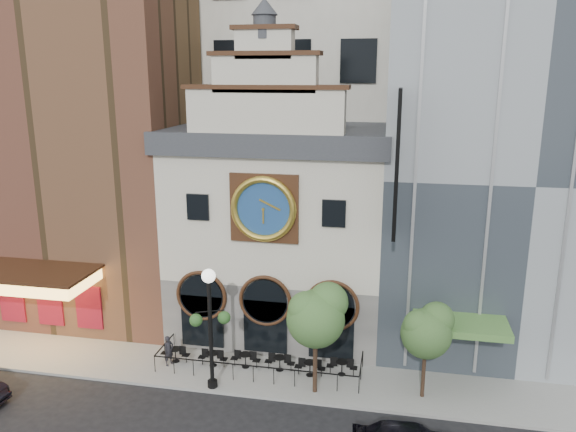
# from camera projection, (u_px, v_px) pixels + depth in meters

# --- Properties ---
(ground) EXTENTS (120.00, 120.00, 0.00)m
(ground) POSITION_uv_depth(u_px,v_px,m) (247.00, 398.00, 27.22)
(ground) COLOR black
(ground) RESTS_ON ground
(sidewalk) EXTENTS (44.00, 5.00, 0.15)m
(sidewalk) POSITION_uv_depth(u_px,v_px,m) (260.00, 370.00, 29.58)
(sidewalk) COLOR gray
(sidewalk) RESTS_ON ground
(clock_building) EXTENTS (12.60, 8.78, 18.65)m
(clock_building) POSITION_uv_depth(u_px,v_px,m) (280.00, 224.00, 33.00)
(clock_building) COLOR #605E5B
(clock_building) RESTS_ON ground
(theater_building) EXTENTS (14.00, 15.60, 25.00)m
(theater_building) POSITION_uv_depth(u_px,v_px,m) (89.00, 116.00, 36.01)
(theater_building) COLOR brown
(theater_building) RESTS_ON ground
(retail_building) EXTENTS (14.00, 14.40, 20.00)m
(retail_building) POSITION_uv_depth(u_px,v_px,m) (512.00, 167.00, 31.76)
(retail_building) COLOR gray
(retail_building) RESTS_ON ground
(office_tower) EXTENTS (20.00, 16.00, 40.00)m
(office_tower) POSITION_uv_depth(u_px,v_px,m) (314.00, 7.00, 41.28)
(office_tower) COLOR silver
(office_tower) RESTS_ON ground
(cafe_railing) EXTENTS (10.60, 2.60, 0.90)m
(cafe_railing) POSITION_uv_depth(u_px,v_px,m) (260.00, 361.00, 29.45)
(cafe_railing) COLOR black
(cafe_railing) RESTS_ON sidewalk
(bistro_0) EXTENTS (1.58, 0.68, 0.90)m
(bistro_0) POSITION_uv_depth(u_px,v_px,m) (175.00, 354.00, 30.24)
(bistro_0) COLOR black
(bistro_0) RESTS_ON sidewalk
(bistro_1) EXTENTS (1.58, 0.68, 0.90)m
(bistro_1) POSITION_uv_depth(u_px,v_px,m) (213.00, 358.00, 29.81)
(bistro_1) COLOR black
(bistro_1) RESTS_ON sidewalk
(bistro_2) EXTENTS (1.58, 0.68, 0.90)m
(bistro_2) POSITION_uv_depth(u_px,v_px,m) (245.00, 359.00, 29.67)
(bistro_2) COLOR black
(bistro_2) RESTS_ON sidewalk
(bistro_3) EXTENTS (1.58, 0.68, 0.90)m
(bistro_3) POSITION_uv_depth(u_px,v_px,m) (280.00, 362.00, 29.36)
(bistro_3) COLOR black
(bistro_3) RESTS_ON sidewalk
(bistro_4) EXTENTS (1.58, 0.68, 0.90)m
(bistro_4) POSITION_uv_depth(u_px,v_px,m) (310.00, 367.00, 28.85)
(bistro_4) COLOR black
(bistro_4) RESTS_ON sidewalk
(bistro_5) EXTENTS (1.58, 0.68, 0.90)m
(bistro_5) POSITION_uv_depth(u_px,v_px,m) (342.00, 367.00, 28.91)
(bistro_5) COLOR black
(bistro_5) RESTS_ON sidewalk
(pedestrian) EXTENTS (0.61, 0.71, 1.64)m
(pedestrian) POSITION_uv_depth(u_px,v_px,m) (169.00, 351.00, 29.83)
(pedestrian) COLOR black
(pedestrian) RESTS_ON sidewalk
(lamppost) EXTENTS (1.87, 1.17, 6.19)m
(lamppost) POSITION_uv_depth(u_px,v_px,m) (210.00, 316.00, 26.97)
(lamppost) COLOR black
(lamppost) RESTS_ON sidewalk
(tree_left) EXTENTS (2.90, 2.79, 5.58)m
(tree_left) POSITION_uv_depth(u_px,v_px,m) (317.00, 314.00, 26.52)
(tree_left) COLOR #382619
(tree_left) RESTS_ON sidewalk
(tree_right) EXTENTS (2.48, 2.39, 4.77)m
(tree_right) POSITION_uv_depth(u_px,v_px,m) (427.00, 329.00, 26.26)
(tree_right) COLOR #382619
(tree_right) RESTS_ON sidewalk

